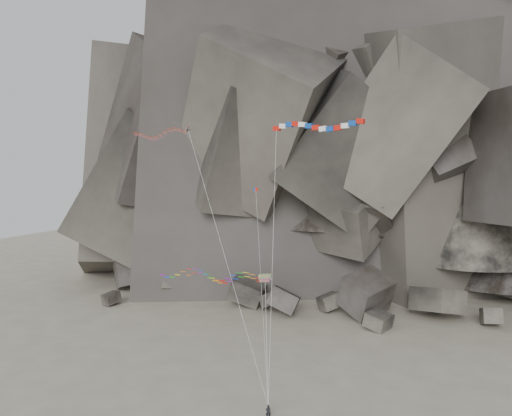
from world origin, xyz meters
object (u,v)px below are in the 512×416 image
(parafoil_kite, at_px, (207,275))
(pennant_kite, at_px, (258,232))
(kite_flyer, at_px, (268,411))
(banner_kite, at_px, (316,127))
(delta_kite, at_px, (158,134))

(parafoil_kite, height_order, pennant_kite, pennant_kite)
(parafoil_kite, xyz_separation_m, pennant_kite, (5.37, 1.84, 4.70))
(kite_flyer, xyz_separation_m, banner_kite, (3.71, 4.73, 28.61))
(kite_flyer, height_order, delta_kite, delta_kite)
(banner_kite, bearing_deg, pennant_kite, -174.24)
(delta_kite, xyz_separation_m, parafoil_kite, (8.88, -5.52, -16.14))
(parafoil_kite, bearing_deg, kite_flyer, -21.81)
(pennant_kite, bearing_deg, banner_kite, 3.78)
(banner_kite, xyz_separation_m, parafoil_kite, (-11.93, -0.95, -15.98))
(banner_kite, relative_size, parafoil_kite, 1.92)
(pennant_kite, bearing_deg, delta_kite, 177.03)
(delta_kite, xyz_separation_m, pennant_kite, (14.25, -3.67, -11.44))
(delta_kite, bearing_deg, kite_flyer, -43.94)
(kite_flyer, height_order, banner_kite, banner_kite)
(kite_flyer, xyz_separation_m, pennant_kite, (-2.85, 5.62, 17.33))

